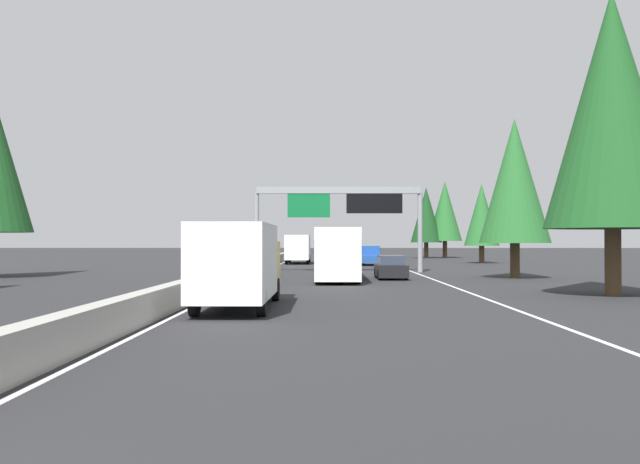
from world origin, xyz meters
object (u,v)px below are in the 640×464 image
(sign_gantry_overhead, at_px, (341,204))
(pickup_far_left, at_px, (370,256))
(sedan_distant_a, at_px, (332,259))
(box_truck_far_right, at_px, (298,248))
(minivan_far_center, at_px, (361,252))
(conifer_right_foreground, at_px, (612,110))
(sedan_mid_right, at_px, (352,251))
(sedan_distant_b, at_px, (391,268))
(conifer_right_distant, at_px, (426,215))
(conifer_right_far, at_px, (445,211))
(conifer_right_near, at_px, (515,181))
(conifer_right_mid, at_px, (482,215))
(bus_near_right, at_px, (337,252))
(box_truck_mid_center, at_px, (239,263))

(sign_gantry_overhead, height_order, pickup_far_left, sign_gantry_overhead)
(sedan_distant_a, xyz_separation_m, box_truck_far_right, (9.53, 3.47, 0.93))
(minivan_far_center, xyz_separation_m, pickup_far_left, (-16.50, -0.07, -0.04))
(sign_gantry_overhead, distance_m, minivan_far_center, 32.84)
(sign_gantry_overhead, relative_size, conifer_right_foreground, 0.96)
(sedan_mid_right, bearing_deg, minivan_far_center, -179.82)
(sedan_mid_right, relative_size, sedan_distant_a, 1.00)
(sedan_mid_right, distance_m, pickup_far_left, 46.37)
(sedan_distant_a, bearing_deg, conifer_right_foreground, -160.01)
(sedan_distant_b, bearing_deg, minivan_far_center, -0.25)
(sign_gantry_overhead, bearing_deg, minivan_far_center, -5.53)
(sedan_distant_b, relative_size, pickup_far_left, 0.79)
(sedan_distant_b, bearing_deg, box_truck_far_right, 13.64)
(sedan_distant_b, height_order, conifer_right_distant, conifer_right_distant)
(sign_gantry_overhead, relative_size, conifer_right_distant, 1.31)
(minivan_far_center, height_order, pickup_far_left, pickup_far_left)
(conifer_right_foreground, xyz_separation_m, conifer_right_far, (65.85, -3.89, -1.59))
(conifer_right_near, height_order, conifer_right_mid, conifer_right_near)
(pickup_far_left, bearing_deg, sedan_distant_a, 145.56)
(bus_near_right, xyz_separation_m, minivan_far_center, (42.38, -3.57, -0.77))
(conifer_right_distant, bearing_deg, box_truck_far_right, 144.26)
(conifer_right_near, bearing_deg, conifer_right_foreground, -178.40)
(conifer_right_distant, bearing_deg, pickup_far_left, 161.00)
(pickup_far_left, bearing_deg, conifer_right_near, -162.25)
(conifer_right_distant, bearing_deg, conifer_right_near, 178.18)
(box_truck_mid_center, height_order, pickup_far_left, box_truck_mid_center)
(pickup_far_left, bearing_deg, box_truck_far_right, 61.15)
(minivan_far_center, bearing_deg, bus_near_right, 175.18)
(sign_gantry_overhead, height_order, conifer_right_foreground, conifer_right_foreground)
(conifer_right_distant, bearing_deg, sedan_distant_b, 169.55)
(bus_near_right, xyz_separation_m, sedan_distant_b, (1.03, -3.39, -1.03))
(conifer_right_near, distance_m, conifer_right_mid, 29.61)
(pickup_far_left, bearing_deg, conifer_right_far, -23.39)
(conifer_right_foreground, relative_size, conifer_right_mid, 1.57)
(box_truck_mid_center, bearing_deg, sedan_distant_b, -20.50)
(sign_gantry_overhead, height_order, sedan_distant_a, sign_gantry_overhead)
(box_truck_far_right, bearing_deg, sedan_mid_right, -9.50)
(sedan_distant_a, xyz_separation_m, conifer_right_far, (33.21, -15.77, 5.76))
(sign_gantry_overhead, bearing_deg, conifer_right_foreground, -153.09)
(sign_gantry_overhead, bearing_deg, conifer_right_mid, -35.81)
(minivan_far_center, relative_size, sedan_distant_a, 1.14)
(box_truck_far_right, bearing_deg, sedan_distant_b, -166.36)
(bus_near_right, relative_size, sedan_distant_b, 2.61)
(box_truck_mid_center, xyz_separation_m, sedan_distant_a, (38.19, -3.52, -0.93))
(box_truck_far_right, bearing_deg, pickup_far_left, -118.85)
(bus_near_right, distance_m, conifer_right_mid, 35.03)
(sedan_distant_b, height_order, conifer_right_far, conifer_right_far)
(conifer_right_near, bearing_deg, sedan_distant_a, 31.85)
(pickup_far_left, distance_m, sedan_distant_a, 6.71)
(sign_gantry_overhead, xyz_separation_m, conifer_right_distant, (42.94, -12.52, 0.77))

